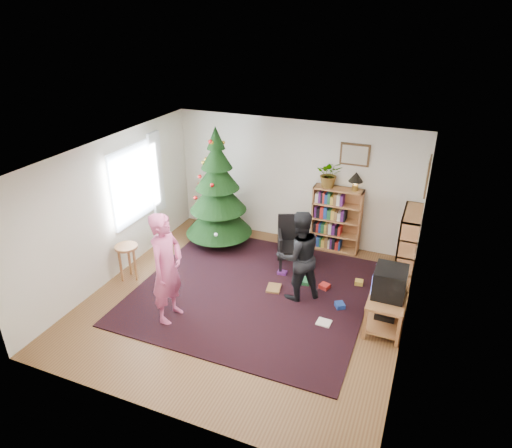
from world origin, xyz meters
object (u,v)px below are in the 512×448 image
at_px(christmas_tree, 218,197).
at_px(potted_plant, 330,174).
at_px(stool, 127,253).
at_px(table_lamp, 356,178).
at_px(bookshelf_right, 408,245).
at_px(crt_tv, 390,282).
at_px(tv_stand, 386,307).
at_px(picture_back, 355,155).
at_px(bookshelf_back, 336,219).
at_px(person_standing, 167,268).
at_px(person_by_chair, 299,256).
at_px(picture_right, 428,176).
at_px(armchair, 295,240).

distance_m(christmas_tree, potted_plant, 2.22).
xyz_separation_m(stool, table_lamp, (3.44, 2.48, 1.04)).
bearing_deg(christmas_tree, table_lamp, 14.50).
distance_m(bookshelf_right, crt_tv, 1.50).
bearing_deg(crt_tv, bookshelf_right, 85.28).
distance_m(christmas_tree, tv_stand, 3.87).
bearing_deg(picture_back, stool, -142.07).
bearing_deg(table_lamp, crt_tv, -64.88).
bearing_deg(bookshelf_back, christmas_tree, -163.66).
bearing_deg(crt_tv, person_standing, -160.91).
distance_m(crt_tv, stool, 4.44).
distance_m(bookshelf_right, person_by_chair, 2.04).
distance_m(christmas_tree, person_standing, 2.55).
xyz_separation_m(tv_stand, table_lamp, (-0.98, 2.09, 1.22)).
relative_size(picture_right, stool, 0.91).
relative_size(picture_right, crt_tv, 1.19).
height_order(christmas_tree, tv_stand, christmas_tree).
height_order(christmas_tree, crt_tv, christmas_tree).
bearing_deg(stool, person_by_chair, 11.36).
relative_size(bookshelf_right, tv_stand, 1.36).
bearing_deg(bookshelf_right, stool, 112.40).
xyz_separation_m(crt_tv, table_lamp, (-0.98, 2.09, 0.78)).
relative_size(armchair, person_by_chair, 0.63).
relative_size(stool, potted_plant, 1.26).
bearing_deg(crt_tv, picture_back, 115.60).
relative_size(christmas_tree, stool, 3.69).
relative_size(picture_back, stool, 0.83).
bearing_deg(bookshelf_back, stool, -141.71).
relative_size(bookshelf_back, table_lamp, 3.54).
relative_size(picture_right, bookshelf_back, 0.46).
xyz_separation_m(bookshelf_back, armchair, (-0.55, -0.91, -0.13)).
distance_m(christmas_tree, table_lamp, 2.68).
height_order(picture_right, tv_stand, picture_right).
bearing_deg(bookshelf_right, person_by_chair, 128.82).
relative_size(stool, person_standing, 0.37).
height_order(bookshelf_back, crt_tv, bookshelf_back).
height_order(bookshelf_right, crt_tv, bookshelf_right).
xyz_separation_m(christmas_tree, crt_tv, (3.52, -1.43, -0.24)).
relative_size(stool, person_by_chair, 0.42).
relative_size(crt_tv, person_standing, 0.28).
relative_size(picture_right, person_standing, 0.34).
bearing_deg(armchair, potted_plant, 45.86).
bearing_deg(bookshelf_right, picture_right, -83.74).
height_order(picture_right, person_by_chair, picture_right).
xyz_separation_m(picture_back, christmas_tree, (-2.46, -0.79, -0.93)).
bearing_deg(table_lamp, armchair, -132.90).
distance_m(crt_tv, person_standing, 3.31).
height_order(christmas_tree, person_by_chair, christmas_tree).
distance_m(person_by_chair, potted_plant, 2.04).
height_order(picture_back, christmas_tree, christmas_tree).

